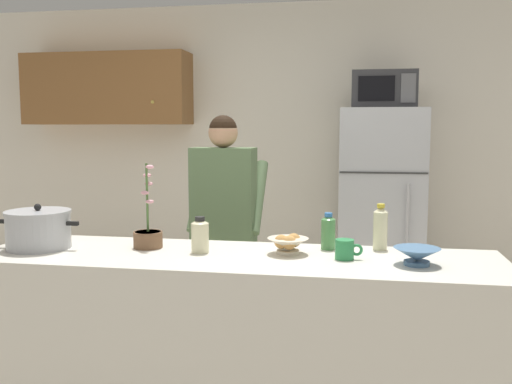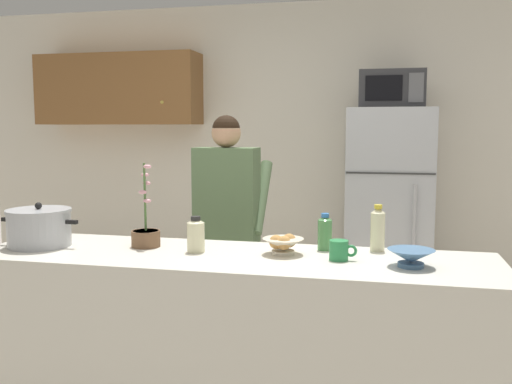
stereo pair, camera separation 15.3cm
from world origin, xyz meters
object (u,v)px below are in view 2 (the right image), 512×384
at_px(potted_orchid, 146,234).
at_px(bottle_near_edge, 378,228).
at_px(person_near_pot, 227,209).
at_px(bread_bowl, 283,244).
at_px(bottle_mid_counter, 196,235).
at_px(empty_bowl, 411,257).
at_px(microwave, 392,90).
at_px(cooking_pot, 39,227).
at_px(coffee_mug, 339,250).
at_px(bottle_far_corner, 325,232).
at_px(refrigerator, 388,218).

bearing_deg(potted_orchid, bottle_near_edge, 7.94).
bearing_deg(person_near_pot, bread_bowl, -58.43).
relative_size(bottle_near_edge, bottle_mid_counter, 1.30).
bearing_deg(empty_bowl, person_near_pot, 139.12).
bearing_deg(potted_orchid, microwave, 54.17).
bearing_deg(bottle_mid_counter, potted_orchid, 167.84).
relative_size(cooking_pot, bottle_mid_counter, 2.44).
xyz_separation_m(bottle_near_edge, potted_orchid, (-1.18, -0.17, -0.05)).
distance_m(coffee_mug, bottle_far_corner, 0.23).
bearing_deg(coffee_mug, cooking_pot, -179.07).
relative_size(person_near_pot, bottle_mid_counter, 8.95).
xyz_separation_m(cooking_pot, coffee_mug, (1.57, 0.03, -0.05)).
relative_size(refrigerator, empty_bowl, 8.00).
distance_m(cooking_pot, bottle_mid_counter, 0.85).
relative_size(person_near_pot, empty_bowl, 7.69).
height_order(microwave, bottle_near_edge, microwave).
bearing_deg(potted_orchid, bottle_mid_counter, -12.16).
bearing_deg(bread_bowl, empty_bowl, -11.33).
relative_size(empty_bowl, bottle_far_corner, 1.12).
height_order(bottle_mid_counter, bottle_far_corner, bottle_far_corner).
bearing_deg(person_near_pot, bottle_mid_counter, -84.30).
distance_m(empty_bowl, potted_orchid, 1.34).
distance_m(microwave, bottle_far_corner, 1.84).
bearing_deg(refrigerator, bread_bowl, -106.25).
distance_m(person_near_pot, bottle_mid_counter, 0.90).
height_order(cooking_pot, bread_bowl, cooking_pot).
distance_m(cooking_pot, coffee_mug, 1.57).
xyz_separation_m(refrigerator, bottle_near_edge, (-0.07, -1.59, 0.19)).
xyz_separation_m(bread_bowl, bottle_near_edge, (0.45, 0.19, 0.06)).
bearing_deg(person_near_pot, empty_bowl, -40.88).
distance_m(coffee_mug, bread_bowl, 0.29).
bearing_deg(bottle_mid_counter, refrigerator, 62.32).
height_order(microwave, bottle_mid_counter, microwave).
bearing_deg(bottle_far_corner, potted_orchid, -172.22).
distance_m(refrigerator, coffee_mug, 1.86).
distance_m(person_near_pot, cooking_pot, 1.21).
bearing_deg(cooking_pot, refrigerator, 45.98).
bearing_deg(bottle_near_edge, coffee_mug, -124.48).
xyz_separation_m(empty_bowl, bottle_near_edge, (-0.15, 0.31, 0.07)).
height_order(person_near_pot, potted_orchid, person_near_pot).
bearing_deg(person_near_pot, bottle_far_corner, -44.62).
distance_m(bottle_near_edge, bottle_far_corner, 0.27).
distance_m(cooking_pot, bottle_far_corner, 1.49).
xyz_separation_m(microwave, cooking_pot, (-1.80, -1.85, -0.81)).
height_order(bottle_near_edge, potted_orchid, potted_orchid).
relative_size(microwave, coffee_mug, 3.66).
height_order(coffee_mug, potted_orchid, potted_orchid).
bearing_deg(bottle_far_corner, person_near_pot, 135.38).
relative_size(refrigerator, microwave, 3.52).
distance_m(coffee_mug, potted_orchid, 1.02).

